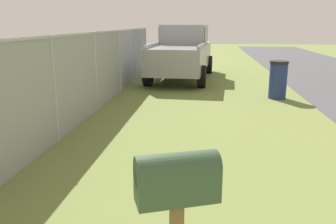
% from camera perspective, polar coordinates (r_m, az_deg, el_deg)
% --- Properties ---
extents(mailbox, '(0.37, 0.56, 1.38)m').
position_cam_1_polar(mailbox, '(2.28, 1.48, -13.06)').
color(mailbox, brown).
rests_on(mailbox, ground).
extents(pickup_truck, '(5.65, 2.44, 2.09)m').
position_cam_1_polar(pickup_truck, '(14.13, 2.41, 9.96)').
color(pickup_truck, '#93999E').
rests_on(pickup_truck, ground).
extents(trash_bin, '(0.52, 0.52, 1.09)m').
position_cam_1_polar(trash_bin, '(10.74, 17.39, 5.00)').
color(trash_bin, navy).
rests_on(trash_bin, ground).
extents(fence_section, '(17.12, 0.07, 1.94)m').
position_cam_1_polar(fence_section, '(7.83, -14.40, 5.63)').
color(fence_section, '#9EA3A8').
rests_on(fence_section, ground).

